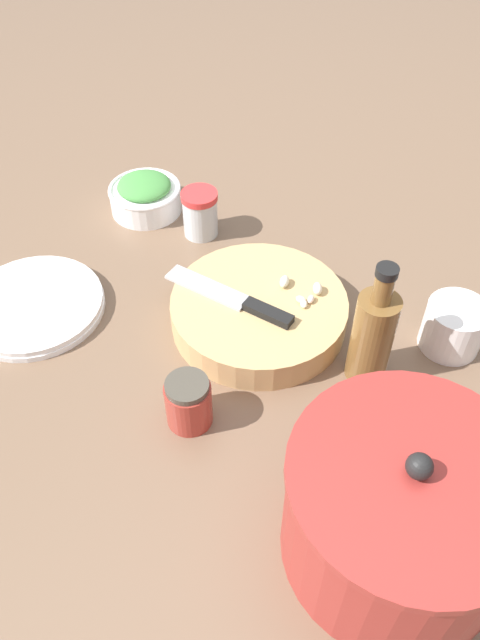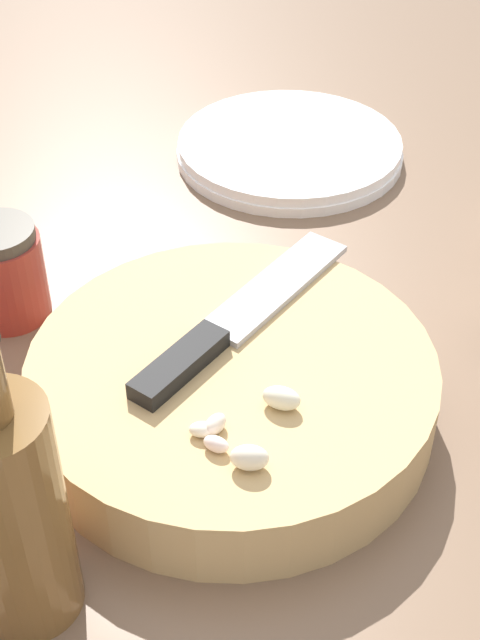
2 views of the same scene
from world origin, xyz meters
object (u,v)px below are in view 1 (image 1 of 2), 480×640
(chef_knife, at_px, (236,299))
(honey_jar, at_px, (189,402))
(cutting_board, at_px, (259,312))
(herb_bowl, at_px, (145,195))
(coffee_mug, at_px, (454,326))
(spice_jar, at_px, (200,213))
(plate_stack, at_px, (34,305))
(stock_pot, at_px, (401,512))
(garlic_cloves, at_px, (302,290))
(oil_bottle, at_px, (373,335))

(chef_knife, distance_m, honey_jar, 0.19)
(cutting_board, bearing_deg, herb_bowl, -28.83)
(cutting_board, height_order, chef_knife, chef_knife)
(coffee_mug, bearing_deg, chef_knife, 18.99)
(spice_jar, height_order, plate_stack, spice_jar)
(chef_knife, bearing_deg, stock_pot, -120.89)
(cutting_board, distance_m, chef_knife, 0.05)
(chef_knife, xyz_separation_m, herb_bowl, (0.29, -0.20, -0.02))
(garlic_cloves, xyz_separation_m, spice_jar, (0.25, -0.12, -0.01))
(plate_stack, distance_m, stock_pot, 0.65)
(chef_knife, bearing_deg, herb_bowl, 62.19)
(cutting_board, height_order, coffee_mug, coffee_mug)
(oil_bottle, bearing_deg, cutting_board, -6.92)
(spice_jar, xyz_separation_m, honey_jar, (-0.19, 0.37, -0.01))
(chef_knife, bearing_deg, honey_jar, -166.91)
(garlic_cloves, xyz_separation_m, herb_bowl, (0.38, -0.13, -0.02))
(spice_jar, bearing_deg, herb_bowl, -7.28)
(garlic_cloves, height_order, spice_jar, spice_jar)
(stock_pot, bearing_deg, spice_jar, -40.97)
(plate_stack, bearing_deg, herb_bowl, -93.37)
(spice_jar, height_order, oil_bottle, oil_bottle)
(garlic_cloves, xyz_separation_m, plate_stack, (0.39, 0.18, -0.05))
(chef_knife, height_order, oil_bottle, oil_bottle)
(cutting_board, relative_size, garlic_cloves, 3.75)
(plate_stack, height_order, honey_jar, honey_jar)
(coffee_mug, bearing_deg, cutting_board, 17.65)
(oil_bottle, bearing_deg, spice_jar, -25.84)
(chef_knife, bearing_deg, plate_stack, 116.98)
(herb_bowl, distance_m, spice_jar, 0.13)
(chef_knife, relative_size, oil_bottle, 1.08)
(herb_bowl, height_order, spice_jar, spice_jar)
(honey_jar, relative_size, stock_pot, 0.30)
(cutting_board, height_order, oil_bottle, oil_bottle)
(oil_bottle, height_order, stock_pot, oil_bottle)
(stock_pot, bearing_deg, coffee_mug, -88.14)
(chef_knife, bearing_deg, spice_jar, 48.25)
(spice_jar, xyz_separation_m, plate_stack, (0.15, 0.30, -0.03))
(herb_bowl, relative_size, spice_jar, 1.56)
(cutting_board, xyz_separation_m, spice_jar, (0.19, -0.16, 0.02))
(herb_bowl, relative_size, oil_bottle, 0.66)
(garlic_cloves, height_order, plate_stack, garlic_cloves)
(honey_jar, bearing_deg, plate_stack, -12.53)
(chef_knife, relative_size, plate_stack, 0.98)
(chef_knife, height_order, coffee_mug, coffee_mug)
(herb_bowl, height_order, plate_stack, herb_bowl)
(oil_bottle, distance_m, stock_pot, 0.27)
(coffee_mug, bearing_deg, spice_jar, -8.38)
(spice_jar, distance_m, coffee_mug, 0.48)
(stock_pot, bearing_deg, chef_knife, -36.94)
(coffee_mug, relative_size, stock_pot, 0.44)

